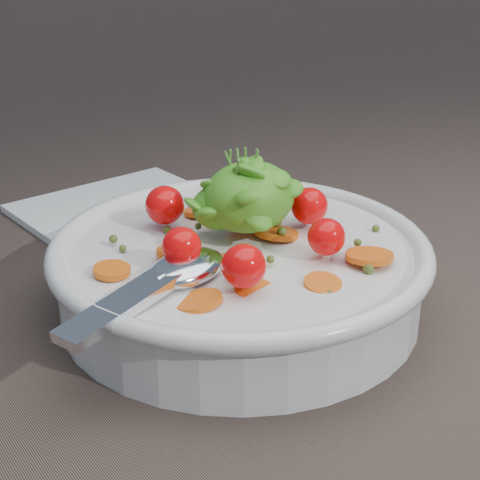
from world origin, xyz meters
TOP-DOWN VIEW (x-y plane):
  - ground at (0.00, 0.00)m, footprint 6.00×6.00m
  - bowl at (0.00, -0.02)m, footprint 0.29×0.26m
  - napkin at (0.02, 0.19)m, footprint 0.19×0.17m

SIDE VIEW (x-z plane):
  - ground at x=0.00m, z-range 0.00..0.00m
  - napkin at x=0.02m, z-range 0.00..0.01m
  - bowl at x=0.00m, z-range -0.03..0.09m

